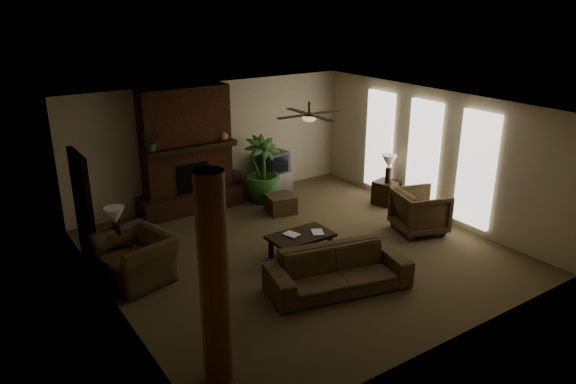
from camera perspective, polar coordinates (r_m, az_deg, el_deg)
room_shell at (r=9.86m, az=1.30°, el=0.98°), size 7.00×7.00×7.00m
fireplace at (r=12.26m, az=-10.54°, el=3.27°), size 2.40×0.70×2.80m
windows at (r=12.24m, az=14.10°, el=3.92°), size 0.08×3.65×2.35m
log_column at (r=6.59m, az=-7.82°, el=-9.40°), size 0.36×0.36×2.80m
doorway at (r=10.25m, az=-20.79°, el=-1.71°), size 0.10×1.00×2.10m
ceiling_fan at (r=10.02m, az=2.24°, el=7.98°), size 1.35×1.35×0.37m
sofa at (r=9.00m, az=5.34°, el=-7.55°), size 2.47×1.21×0.93m
armchair_left at (r=9.58m, az=-15.88°, el=-5.94°), size 1.12×1.43×1.10m
armchair_right at (r=11.41m, az=13.80°, el=-1.79°), size 1.14×1.18×0.98m
coffee_table at (r=10.11m, az=1.33°, el=-4.82°), size 1.20×0.70×0.43m
ottoman at (r=12.19m, az=-0.79°, el=-1.24°), size 0.71×0.71×0.40m
tv_stand at (r=13.46m, az=-1.51°, el=1.08°), size 0.89×0.57×0.50m
tv at (r=13.30m, az=-1.49°, el=3.15°), size 0.71×0.61×0.52m
floor_vase at (r=12.88m, az=-5.67°, el=0.95°), size 0.34×0.34×0.77m
floor_plant at (r=12.79m, az=-2.76°, el=0.92°), size 0.97×1.61×0.87m
side_table_left at (r=10.11m, az=-17.68°, el=-6.43°), size 0.57×0.57×0.55m
lamp_left at (r=9.79m, az=-17.80°, el=-2.66°), size 0.41×0.41×0.65m
side_table_right at (r=12.86m, az=10.30°, el=-0.06°), size 0.61×0.61×0.55m
lamp_right at (r=12.60m, az=10.63°, el=2.99°), size 0.45×0.45×0.65m
mantel_plant at (r=11.63m, az=-14.25°, el=4.99°), size 0.47×0.50×0.33m
mantel_vase at (r=12.28m, az=-6.85°, el=5.98°), size 0.28×0.29×0.22m
book_a at (r=9.92m, az=-0.03°, el=-4.03°), size 0.22×0.08×0.29m
book_b at (r=10.09m, az=2.55°, el=-3.61°), size 0.20×0.11×0.29m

